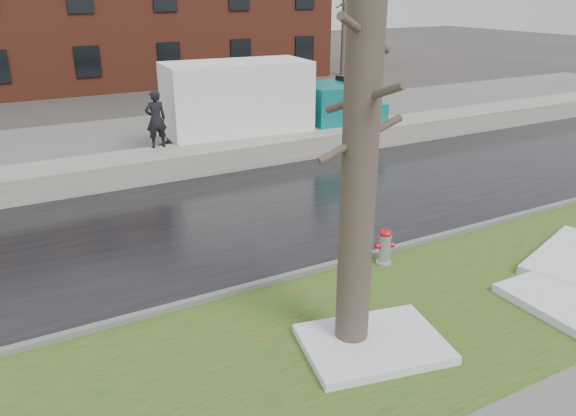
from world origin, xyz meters
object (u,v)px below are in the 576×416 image
box_truck (264,103)px  worker (156,119)px  tree (360,144)px  fire_hydrant (385,245)px

box_truck → worker: box_truck is taller
worker → tree: bearing=88.1°
tree → fire_hydrant: bearing=41.8°
box_truck → fire_hydrant: bearing=-97.6°
fire_hydrant → tree: (-2.18, -1.95, 2.87)m
tree → box_truck: tree is taller
tree → worker: 10.78m
fire_hydrant → box_truck: 9.68m
tree → box_truck: 12.20m
fire_hydrant → box_truck: bearing=95.1°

